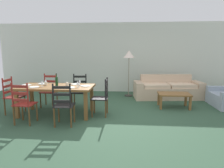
{
  "coord_description": "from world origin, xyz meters",
  "views": [
    {
      "loc": [
        0.47,
        -4.77,
        1.65
      ],
      "look_at": [
        0.0,
        0.56,
        0.75
      ],
      "focal_mm": 32.43,
      "sensor_mm": 36.0,
      "label": 1
    }
  ],
  "objects_px": {
    "wine_glass_near_left": "(42,82)",
    "wine_bottle": "(57,81)",
    "dining_table": "(56,89)",
    "dining_chair_head_east": "(102,97)",
    "wine_glass_far_left": "(46,81)",
    "dining_chair_far_left": "(49,90)",
    "wine_glass_near_right": "(78,83)",
    "coffee_table": "(174,96)",
    "standing_lamp": "(129,57)",
    "dining_chair_head_west": "(13,96)",
    "wine_glass_far_right": "(80,81)",
    "dining_chair_near_right": "(64,105)",
    "dining_chair_far_right": "(79,91)",
    "dining_chair_near_left": "(24,103)",
    "coffee_cup_secondary": "(46,84)",
    "coffee_cup_primary": "(67,84)",
    "couch": "(167,90)"
  },
  "relations": [
    {
      "from": "dining_chair_far_left",
      "to": "dining_chair_far_right",
      "type": "xyz_separation_m",
      "value": [
        0.9,
        0.01,
        0.0
      ]
    },
    {
      "from": "coffee_cup_secondary",
      "to": "wine_glass_far_right",
      "type": "bearing_deg",
      "value": 4.8
    },
    {
      "from": "wine_glass_far_right",
      "to": "dining_chair_head_east",
      "type": "bearing_deg",
      "value": -11.58
    },
    {
      "from": "dining_chair_head_west",
      "to": "wine_glass_near_left",
      "type": "distance_m",
      "value": 0.94
    },
    {
      "from": "dining_chair_head_west",
      "to": "wine_bottle",
      "type": "bearing_deg",
      "value": 2.99
    },
    {
      "from": "dining_chair_head_west",
      "to": "coffee_cup_secondary",
      "type": "xyz_separation_m",
      "value": [
        0.87,
        0.09,
        0.32
      ]
    },
    {
      "from": "dining_chair_far_left",
      "to": "wine_bottle",
      "type": "xyz_separation_m",
      "value": [
        0.5,
        -0.71,
        0.39
      ]
    },
    {
      "from": "coffee_cup_secondary",
      "to": "standing_lamp",
      "type": "height_order",
      "value": "standing_lamp"
    },
    {
      "from": "dining_chair_far_right",
      "to": "dining_chair_near_left",
      "type": "bearing_deg",
      "value": -120.99
    },
    {
      "from": "standing_lamp",
      "to": "wine_glass_far_left",
      "type": "bearing_deg",
      "value": -134.58
    },
    {
      "from": "dining_chair_near_right",
      "to": "dining_chair_head_east",
      "type": "distance_m",
      "value": 1.07
    },
    {
      "from": "coffee_cup_primary",
      "to": "couch",
      "type": "height_order",
      "value": "coffee_cup_primary"
    },
    {
      "from": "dining_chair_far_left",
      "to": "coffee_cup_secondary",
      "type": "xyz_separation_m",
      "value": [
        0.19,
        -0.67,
        0.32
      ]
    },
    {
      "from": "wine_glass_far_left",
      "to": "coffee_table",
      "type": "relative_size",
      "value": 0.18
    },
    {
      "from": "wine_bottle",
      "to": "standing_lamp",
      "type": "distance_m",
      "value": 2.97
    },
    {
      "from": "wine_glass_far_left",
      "to": "wine_glass_far_right",
      "type": "bearing_deg",
      "value": 0.87
    },
    {
      "from": "dining_table",
      "to": "dining_chair_head_east",
      "type": "relative_size",
      "value": 1.98
    },
    {
      "from": "wine_glass_far_left",
      "to": "standing_lamp",
      "type": "bearing_deg",
      "value": 45.42
    },
    {
      "from": "dining_chair_far_right",
      "to": "dining_chair_head_east",
      "type": "xyz_separation_m",
      "value": [
        0.76,
        -0.73,
        0.0
      ]
    },
    {
      "from": "dining_chair_head_west",
      "to": "coffee_cup_primary",
      "type": "xyz_separation_m",
      "value": [
        1.44,
        0.09,
        0.32
      ]
    },
    {
      "from": "dining_chair_near_right",
      "to": "coffee_table",
      "type": "relative_size",
      "value": 1.07
    },
    {
      "from": "dining_chair_far_right",
      "to": "dining_chair_head_east",
      "type": "relative_size",
      "value": 1.0
    },
    {
      "from": "wine_bottle",
      "to": "standing_lamp",
      "type": "height_order",
      "value": "standing_lamp"
    },
    {
      "from": "dining_chair_near_left",
      "to": "wine_glass_near_right",
      "type": "relative_size",
      "value": 5.96
    },
    {
      "from": "dining_chair_far_left",
      "to": "dining_chair_head_east",
      "type": "relative_size",
      "value": 1.0
    },
    {
      "from": "wine_glass_near_left",
      "to": "dining_chair_far_right",
      "type": "bearing_deg",
      "value": 50.41
    },
    {
      "from": "dining_chair_near_left",
      "to": "standing_lamp",
      "type": "relative_size",
      "value": 0.59
    },
    {
      "from": "wine_bottle",
      "to": "wine_glass_near_left",
      "type": "distance_m",
      "value": 0.36
    },
    {
      "from": "dining_table",
      "to": "dining_chair_head_east",
      "type": "distance_m",
      "value": 1.19
    },
    {
      "from": "dining_chair_head_west",
      "to": "wine_bottle",
      "type": "xyz_separation_m",
      "value": [
        1.18,
        0.06,
        0.39
      ]
    },
    {
      "from": "dining_table",
      "to": "wine_glass_far_right",
      "type": "xyz_separation_m",
      "value": [
        0.59,
        0.14,
        0.2
      ]
    },
    {
      "from": "wine_glass_near_right",
      "to": "coffee_table",
      "type": "xyz_separation_m",
      "value": [
        2.55,
        1.06,
        -0.51
      ]
    },
    {
      "from": "dining_chair_far_right",
      "to": "coffee_cup_secondary",
      "type": "bearing_deg",
      "value": -135.98
    },
    {
      "from": "coffee_cup_primary",
      "to": "dining_chair_far_left",
      "type": "bearing_deg",
      "value": 138.36
    },
    {
      "from": "dining_chair_far_right",
      "to": "couch",
      "type": "relative_size",
      "value": 0.41
    },
    {
      "from": "dining_chair_far_left",
      "to": "coffee_table",
      "type": "distance_m",
      "value": 3.64
    },
    {
      "from": "dining_chair_head_west",
      "to": "dining_chair_head_east",
      "type": "xyz_separation_m",
      "value": [
        2.34,
        0.05,
        0.0
      ]
    },
    {
      "from": "dining_table",
      "to": "dining_chair_near_right",
      "type": "xyz_separation_m",
      "value": [
        0.44,
        -0.76,
        -0.19
      ]
    },
    {
      "from": "dining_chair_far_right",
      "to": "dining_chair_head_west",
      "type": "distance_m",
      "value": 1.76
    },
    {
      "from": "wine_bottle",
      "to": "wine_glass_near_right",
      "type": "height_order",
      "value": "wine_bottle"
    },
    {
      "from": "dining_chair_far_left",
      "to": "coffee_table",
      "type": "relative_size",
      "value": 1.07
    },
    {
      "from": "dining_chair_far_right",
      "to": "standing_lamp",
      "type": "bearing_deg",
      "value": 47.69
    },
    {
      "from": "wine_glass_near_left",
      "to": "coffee_cup_secondary",
      "type": "relative_size",
      "value": 1.79
    },
    {
      "from": "dining_chair_near_right",
      "to": "dining_table",
      "type": "bearing_deg",
      "value": 120.19
    },
    {
      "from": "wine_glass_near_left",
      "to": "wine_glass_far_left",
      "type": "relative_size",
      "value": 1.0
    },
    {
      "from": "wine_glass_near_left",
      "to": "wine_bottle",
      "type": "bearing_deg",
      "value": 25.88
    },
    {
      "from": "coffee_cup_secondary",
      "to": "standing_lamp",
      "type": "bearing_deg",
      "value": 46.52
    },
    {
      "from": "wine_glass_far_left",
      "to": "coffee_cup_secondary",
      "type": "xyz_separation_m",
      "value": [
        0.02,
        -0.06,
        -0.07
      ]
    },
    {
      "from": "wine_glass_near_right",
      "to": "wine_glass_far_right",
      "type": "bearing_deg",
      "value": 93.78
    },
    {
      "from": "dining_chair_head_west",
      "to": "wine_glass_near_left",
      "type": "relative_size",
      "value": 5.96
    }
  ]
}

